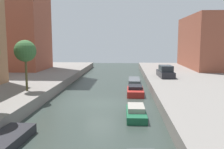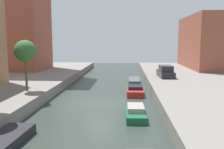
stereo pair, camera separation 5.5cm
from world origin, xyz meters
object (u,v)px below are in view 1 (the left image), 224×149
(parked_car, at_px, (166,72))
(moored_boat_right_2, at_px, (136,113))
(moored_boat_left_2, at_px, (8,139))
(moored_boat_right_3, at_px, (135,91))
(street_tree_2, at_px, (25,51))
(moored_boat_right_4, at_px, (134,81))
(low_block_right, at_px, (216,42))

(parked_car, height_order, moored_boat_right_2, parked_car)
(moored_boat_left_2, xyz_separation_m, moored_boat_right_3, (7.38, 13.00, 0.13))
(moored_boat_left_2, distance_m, moored_boat_right_3, 14.95)
(street_tree_2, xyz_separation_m, moored_boat_right_3, (10.21, 3.48, -4.28))
(parked_car, bearing_deg, moored_boat_right_4, 159.18)
(moored_boat_right_2, bearing_deg, moored_boat_left_2, -143.95)
(low_block_right, height_order, street_tree_2, low_block_right)
(moored_boat_right_2, bearing_deg, street_tree_2, 156.71)
(parked_car, distance_m, moored_boat_right_2, 14.90)
(low_block_right, bearing_deg, moored_boat_right_4, -143.24)
(street_tree_2, relative_size, moored_boat_right_2, 1.30)
(parked_car, bearing_deg, moored_boat_left_2, -120.62)
(parked_car, xyz_separation_m, moored_boat_right_2, (-4.33, -14.20, -1.27))
(low_block_right, distance_m, parked_car, 16.76)
(parked_car, distance_m, moored_boat_right_4, 4.48)
(moored_boat_right_2, xyz_separation_m, moored_boat_right_3, (0.21, 7.78, 0.05))
(low_block_right, height_order, moored_boat_left_2, low_block_right)
(parked_car, xyz_separation_m, moored_boat_left_2, (-11.49, -19.42, -1.35))
(moored_boat_left_2, relative_size, moored_boat_right_2, 1.07)
(low_block_right, bearing_deg, moored_boat_right_2, -119.26)
(street_tree_2, relative_size, parked_car, 1.08)
(street_tree_2, distance_m, moored_boat_right_4, 16.03)
(moored_boat_left_2, height_order, moored_boat_right_4, moored_boat_left_2)
(moored_boat_right_4, bearing_deg, moored_boat_left_2, -109.72)
(moored_boat_left_2, height_order, moored_boat_right_2, moored_boat_right_2)
(moored_boat_right_3, height_order, moored_boat_right_4, moored_boat_right_3)
(moored_boat_right_3, xyz_separation_m, moored_boat_right_4, (0.13, 7.94, -0.16))
(low_block_right, height_order, moored_boat_right_3, low_block_right)
(moored_boat_right_4, bearing_deg, moored_boat_right_3, -90.94)
(parked_car, distance_m, moored_boat_right_3, 7.72)
(parked_car, height_order, moored_boat_right_4, parked_car)
(moored_boat_left_2, height_order, moored_boat_right_3, moored_boat_right_3)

